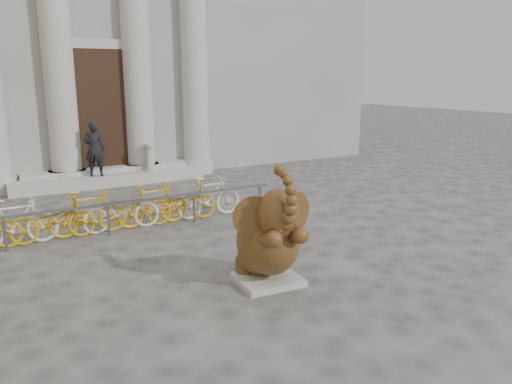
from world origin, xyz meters
TOP-DOWN VIEW (x-y plane):
  - ground at (0.00, 0.00)m, footprint 80.00×80.00m
  - classical_building at (0.00, 14.93)m, footprint 22.00×10.70m
  - entrance_steps at (0.00, 9.40)m, footprint 6.00×1.20m
  - elephant_statue at (0.27, 0.15)m, footprint 1.37×1.55m
  - bike_rack at (-1.40, 4.30)m, footprint 8.00×0.53m
  - pedestrian at (-0.48, 9.05)m, footprint 0.72×0.59m
  - balustrade_post at (1.26, 9.10)m, footprint 0.36×0.36m

SIDE VIEW (x-z plane):
  - ground at x=0.00m, z-range 0.00..0.00m
  - entrance_steps at x=0.00m, z-range 0.00..0.36m
  - bike_rack at x=-1.40m, z-range 0.00..1.00m
  - elephant_statue at x=0.27m, z-range -0.28..1.77m
  - balustrade_post at x=1.26m, z-range 0.33..1.21m
  - pedestrian at x=-0.48m, z-range 0.36..2.05m
  - classical_building at x=0.00m, z-range -0.02..11.98m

